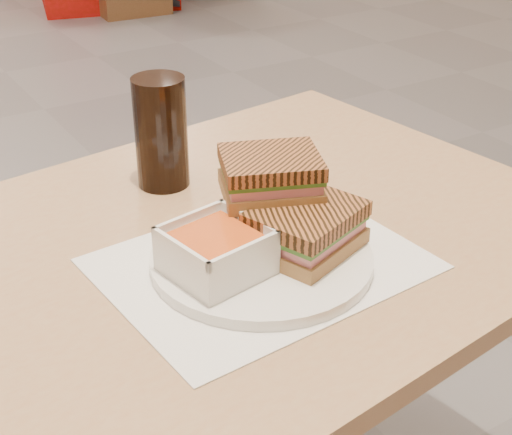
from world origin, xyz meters
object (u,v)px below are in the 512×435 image
plate (261,259)px  panini_lower (306,228)px  main_table (157,339)px  soup_bowl (216,253)px  cola_glass (161,133)px

plate → panini_lower: panini_lower is taller
main_table → soup_bowl: (0.05, -0.08, 0.16)m
plate → soup_bowl: soup_bowl is taller
soup_bowl → panini_lower: (0.12, -0.01, 0.00)m
panini_lower → cola_glass: size_ratio=0.96×
soup_bowl → cola_glass: bearing=77.1°
soup_bowl → panini_lower: size_ratio=0.78×
panini_lower → cola_glass: cola_glass is taller
soup_bowl → cola_glass: 0.29m
plate → panini_lower: 0.07m
cola_glass → plate: bearing=-89.4°
main_table → plate: plate is taller
soup_bowl → plate: bearing=3.1°
cola_glass → soup_bowl: bearing=-102.9°
plate → soup_bowl: bearing=-176.9°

